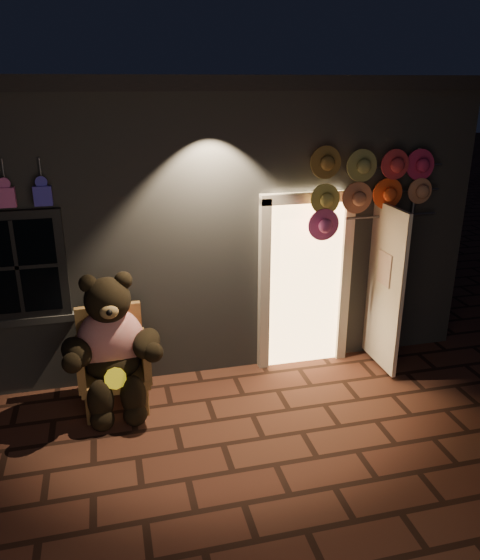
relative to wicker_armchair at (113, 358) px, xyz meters
name	(u,v)px	position (x,y,z in m)	size (l,w,h in m)	color
ground	(223,444)	(1.00, -1.06, -0.54)	(60.00, 60.00, 0.00)	#502C1E
shop_building	(167,195)	(1.00, 2.93, 1.19)	(7.30, 5.95, 3.51)	slate
wicker_armchair	(113,358)	(0.00, 0.00, 0.00)	(0.77, 0.70, 1.08)	#A06F3E
teddy_bear	(112,346)	(0.00, -0.14, 0.22)	(1.14, 0.89, 1.56)	red
hat_rack	(372,188)	(3.07, 0.22, 1.70)	(1.65, 0.22, 2.68)	#59595E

